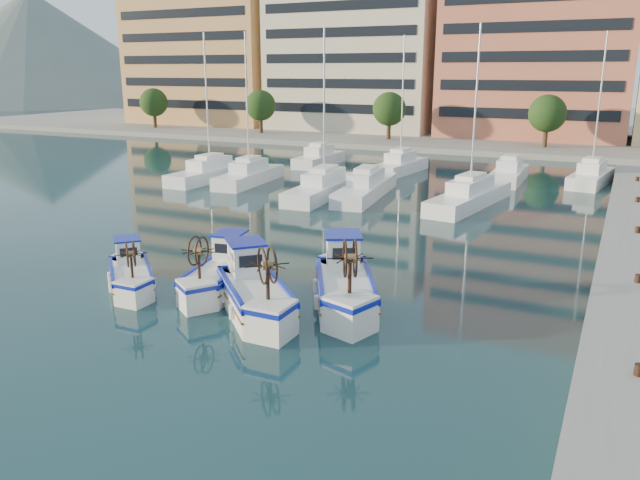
{
  "coord_description": "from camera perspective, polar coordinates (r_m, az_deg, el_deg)",
  "views": [
    {
      "loc": [
        12.06,
        -18.46,
        8.68
      ],
      "look_at": [
        0.46,
        5.17,
        1.5
      ],
      "focal_mm": 35.0,
      "sensor_mm": 36.0,
      "label": 1
    }
  ],
  "objects": [
    {
      "name": "fishing_boat_b",
      "position": [
        25.63,
        -9.06,
        -2.94
      ],
      "size": [
        2.58,
        4.56,
        2.76
      ],
      "rotation": [
        0.0,
        0.0,
        0.19
      ],
      "color": "white",
      "rests_on": "ground"
    },
    {
      "name": "fishing_boat_d",
      "position": [
        23.7,
        2.28,
        -3.97
      ],
      "size": [
        4.14,
        5.29,
        3.2
      ],
      "rotation": [
        0.0,
        0.0,
        0.49
      ],
      "color": "white",
      "rests_on": "ground"
    },
    {
      "name": "hill_west",
      "position": [
        199.24,
        -24.16,
        11.47
      ],
      "size": [
        180.0,
        180.0,
        60.0
      ],
      "primitive_type": "cone",
      "color": "slate",
      "rests_on": "ground"
    },
    {
      "name": "yacht_marina",
      "position": [
        48.89,
        8.03,
        5.51
      ],
      "size": [
        39.61,
        23.55,
        11.5
      ],
      "color": "white",
      "rests_on": "ground"
    },
    {
      "name": "fishing_boat_c",
      "position": [
        23.17,
        -6.05,
        -4.58
      ],
      "size": [
        4.76,
        4.76,
        3.09
      ],
      "rotation": [
        0.0,
        0.0,
        0.79
      ],
      "color": "white",
      "rests_on": "ground"
    },
    {
      "name": "fishing_boat_a",
      "position": [
        26.72,
        -16.93,
        -2.87
      ],
      "size": [
        3.78,
        3.73,
        2.43
      ],
      "rotation": [
        0.0,
        0.0,
        0.8
      ],
      "color": "white",
      "rests_on": "ground"
    },
    {
      "name": "waterfront",
      "position": [
        83.58,
        25.17,
        15.54
      ],
      "size": [
        180.0,
        40.0,
        25.6
      ],
      "color": "gray",
      "rests_on": "ground"
    },
    {
      "name": "quay",
      "position": [
        27.68,
        26.9,
        -3.43
      ],
      "size": [
        3.0,
        60.0,
        1.2
      ],
      "primitive_type": "cube",
      "color": "gray",
      "rests_on": "ground"
    },
    {
      "name": "ground",
      "position": [
        23.7,
        -6.57,
        -6.34
      ],
      "size": [
        300.0,
        300.0,
        0.0
      ],
      "primitive_type": "plane",
      "color": "#1B4348",
      "rests_on": "ground"
    }
  ]
}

